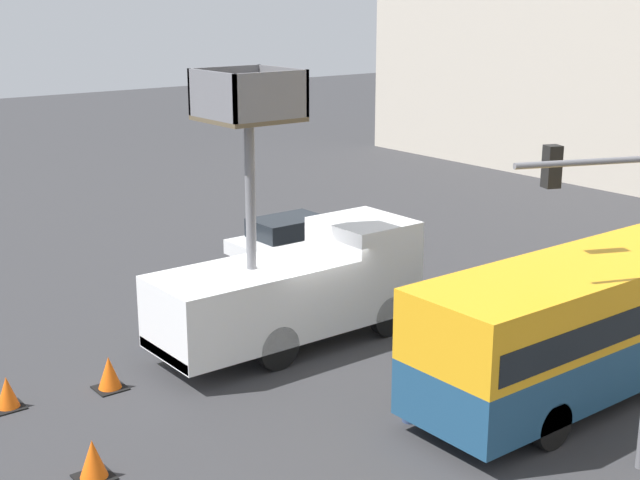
{
  "coord_description": "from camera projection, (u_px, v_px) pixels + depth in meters",
  "views": [
    {
      "loc": [
        16.53,
        -12.48,
        8.44
      ],
      "look_at": [
        -0.32,
        0.65,
        2.56
      ],
      "focal_mm": 50.0,
      "sensor_mm": 36.0,
      "label": 1
    }
  ],
  "objects": [
    {
      "name": "traffic_cone_near_truck",
      "position": [
        7.0,
        393.0,
        18.78
      ],
      "size": [
        0.62,
        0.62,
        0.71
      ],
      "color": "black",
      "rests_on": "ground_plane"
    },
    {
      "name": "road_worker_near_truck",
      "position": [
        150.0,
        314.0,
        21.81
      ],
      "size": [
        0.38,
        0.38,
        1.81
      ],
      "rotation": [
        0.0,
        0.0,
        3.03
      ],
      "color": "navy",
      "rests_on": "ground_plane"
    },
    {
      "name": "ground_plane",
      "position": [
        308.0,
        346.0,
        22.21
      ],
      "size": [
        120.0,
        120.0,
        0.0
      ],
      "primitive_type": "plane",
      "color": "#333335"
    },
    {
      "name": "utility_truck",
      "position": [
        295.0,
        283.0,
        21.95
      ],
      "size": [
        2.3,
        6.96,
        6.86
      ],
      "color": "white",
      "rests_on": "ground_plane"
    },
    {
      "name": "traffic_cone_far_side",
      "position": [
        93.0,
        460.0,
        16.04
      ],
      "size": [
        0.66,
        0.66,
        0.75
      ],
      "color": "black",
      "rests_on": "ground_plane"
    },
    {
      "name": "traffic_cone_mid_road",
      "position": [
        109.0,
        374.0,
        19.7
      ],
      "size": [
        0.67,
        0.67,
        0.76
      ],
      "color": "black",
      "rests_on": "ground_plane"
    },
    {
      "name": "road_worker_directing",
      "position": [
        411.0,
        379.0,
        18.04
      ],
      "size": [
        0.38,
        0.38,
        1.85
      ],
      "rotation": [
        0.0,
        0.0,
        0.17
      ],
      "color": "navy",
      "rests_on": "ground_plane"
    },
    {
      "name": "city_bus",
      "position": [
        607.0,
        311.0,
        19.52
      ],
      "size": [
        2.53,
        10.43,
        3.02
      ],
      "rotation": [
        0.0,
        0.0,
        1.39
      ],
      "color": "navy",
      "rests_on": "ground_plane"
    },
    {
      "name": "parked_car_curbside",
      "position": [
        292.0,
        237.0,
        29.61
      ],
      "size": [
        1.84,
        4.33,
        1.35
      ],
      "color": "silver",
      "rests_on": "ground_plane"
    },
    {
      "name": "traffic_light_pole",
      "position": [
        613.0,
        244.0,
        16.79
      ],
      "size": [
        3.84,
        3.59,
        5.72
      ],
      "color": "slate",
      "rests_on": "ground_plane"
    }
  ]
}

